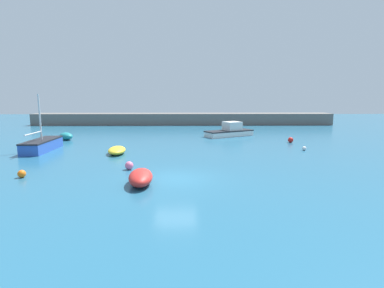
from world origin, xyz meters
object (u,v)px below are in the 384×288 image
Objects in this scene: sailboat_twin_hulled at (42,145)px; motorboat_with_cabin at (230,131)px; rowboat_blue_near at (117,150)px; mooring_buoy_white at (304,148)px; mooring_buoy_red at (291,140)px; mooring_buoy_orange at (22,174)px; mooring_buoy_pink at (129,166)px; rowboat_white_midwater at (141,177)px; dinghy_near_pier at (66,136)px.

motorboat_with_cabin is (18.01, 9.29, 0.06)m from sailboat_twin_hulled.
mooring_buoy_white is (16.38, 1.25, -0.12)m from rowboat_blue_near.
sailboat_twin_hulled is 24.01m from mooring_buoy_red.
sailboat_twin_hulled is at bearing -169.81° from mooring_buoy_red.
mooring_buoy_orange is (2.93, -8.78, -0.30)m from sailboat_twin_hulled.
mooring_buoy_red is at bearing 109.96° from motorboat_with_cabin.
mooring_buoy_red is 1.01× the size of mooring_buoy_pink.
mooring_buoy_pink is (-1.28, 3.36, -0.14)m from rowboat_white_midwater.
dinghy_near_pier is at bearing -152.64° from rowboat_white_midwater.
rowboat_white_midwater reaches higher than dinghy_near_pier.
rowboat_blue_near is at bearing -164.48° from rowboat_white_midwater.
mooring_buoy_white is 0.79× the size of mooring_buoy_orange.
motorboat_with_cabin reaches higher than dinghy_near_pier.
mooring_buoy_orange is at bearing -162.68° from sailboat_twin_hulled.
mooring_buoy_white is at bearing 25.09° from mooring_buoy_pink.
dinghy_near_pier is (-18.49, -2.79, -0.19)m from motorboat_with_cabin.
mooring_buoy_white is at bearing -92.16° from rowboat_blue_near.
rowboat_blue_near is at bearing 61.25° from mooring_buoy_orange.
mooring_buoy_pink is (-9.00, -16.22, -0.32)m from motorboat_with_cabin.
sailboat_twin_hulled is 2.46× the size of dinghy_near_pier.
motorboat_with_cabin is 13.33× the size of mooring_buoy_orange.
mooring_buoy_pink is 6.35m from mooring_buoy_orange.
sailboat_twin_hulled is 11.37m from mooring_buoy_pink.
motorboat_with_cabin is at bearing 51.17° from dinghy_near_pier.
mooring_buoy_red is (16.69, 5.73, -0.03)m from rowboat_blue_near.
dinghy_near_pier is 24.21m from mooring_buoy_red.
dinghy_near_pier is 4.77× the size of mooring_buoy_orange.
rowboat_blue_near is 6.43× the size of mooring_buoy_orange.
mooring_buoy_pink is at bearing -12.17° from dinghy_near_pier.
motorboat_with_cabin is 16.90× the size of mooring_buoy_white.
rowboat_white_midwater is at bearing -142.33° from mooring_buoy_white.
sailboat_twin_hulled is 9.94× the size of mooring_buoy_pink.
mooring_buoy_orange is at bearing 144.72° from rowboat_blue_near.
sailboat_twin_hulled is 1.90× the size of rowboat_white_midwater.
mooring_buoy_red is (13.34, 14.54, -0.14)m from rowboat_white_midwater.
rowboat_blue_near is 8.33m from mooring_buoy_orange.
mooring_buoy_pink is at bearing -165.70° from rowboat_blue_near.
motorboat_with_cabin is 2.79× the size of dinghy_near_pier.
rowboat_blue_near is at bearing 110.83° from mooring_buoy_pink.
mooring_buoy_pink is at bearing -142.60° from mooring_buoy_red.
mooring_buoy_red is at bearing 37.25° from dinghy_near_pier.
rowboat_white_midwater reaches higher than mooring_buoy_orange.
mooring_buoy_red is at bearing 132.14° from rowboat_white_midwater.
mooring_buoy_red reaches higher than mooring_buoy_orange.
motorboat_with_cabin is 18.70m from dinghy_near_pier.
sailboat_twin_hulled is 0.88× the size of motorboat_with_cabin.
mooring_buoy_orange is at bearing -163.07° from mooring_buoy_pink.
rowboat_blue_near is 1.35× the size of dinghy_near_pier.
rowboat_blue_near is at bearing -175.64° from mooring_buoy_white.
motorboat_with_cabin is at bearing -52.32° from rowboat_blue_near.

